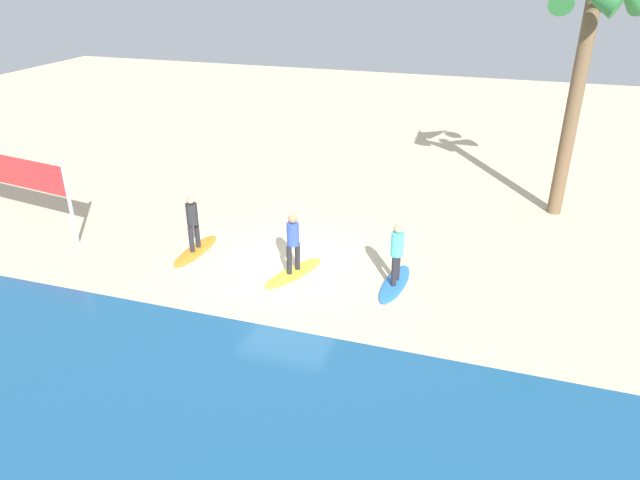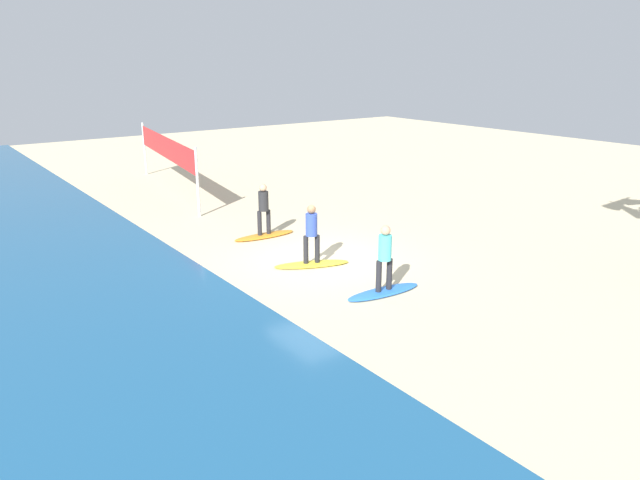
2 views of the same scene
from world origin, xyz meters
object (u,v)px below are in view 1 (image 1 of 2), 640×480
surfboard_yellow (294,273)px  surfer_yellow (293,239)px  surfboard_blue (395,284)px  surfer_blue (397,249)px  surfer_orange (192,219)px  surfboard_orange (196,250)px  palm_tree (591,19)px

surfboard_yellow → surfer_yellow: bearing=-112.4°
surfboard_blue → surfer_blue: 0.99m
surfboard_blue → surfer_orange: size_ratio=1.28×
surfboard_orange → surfboard_blue: bearing=91.6°
surfboard_yellow → surfboard_orange: 3.14m
surfer_yellow → surfboard_yellow: bearing=135.0°
surfboard_yellow → surfer_orange: (3.12, -0.36, 0.99)m
surfboard_blue → palm_tree: palm_tree is taller
surfer_yellow → palm_tree: 10.66m
surfboard_blue → surfer_yellow: (2.68, 0.25, 0.99)m
surfer_yellow → palm_tree: palm_tree is taller
surfboard_blue → surfboard_orange: 5.80m
surfboard_orange → surfer_orange: surfer_orange is taller
surfer_orange → palm_tree: palm_tree is taller
surfboard_yellow → palm_tree: palm_tree is taller
surfboard_orange → palm_tree: size_ratio=0.28×
surfboard_orange → surfer_orange: 0.99m
surfer_yellow → palm_tree: (-6.77, -6.56, 4.98)m
surfboard_yellow → surfer_blue: bearing=117.9°
surfboard_blue → surfboard_yellow: size_ratio=1.00×
surfboard_yellow → surfboard_orange: same height
surfboard_blue → surfer_blue: bearing=4.5°
surfboard_blue → surfboard_yellow: 2.69m
surfer_blue → surfboard_orange: bearing=-1.2°
surfer_blue → surfboard_orange: surfer_blue is taller
surfer_yellow → surfer_orange: size_ratio=1.00×
surfer_blue → surfboard_blue: bearing=-90.0°
surfer_blue → surfer_yellow: size_ratio=1.00×
surfer_orange → surfboard_yellow: bearing=173.3°
palm_tree → surfer_blue: bearing=57.1°
surfboard_blue → surfboard_orange: size_ratio=1.00×
surfer_blue → surfer_yellow: 2.69m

